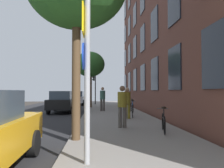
{
  "coord_description": "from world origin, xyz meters",
  "views": [
    {
      "loc": [
        -0.13,
        -0.98,
        1.6
      ],
      "look_at": [
        0.56,
        9.35,
        1.94
      ],
      "focal_mm": 36.3,
      "sensor_mm": 36.0,
      "label": 1
    }
  ],
  "objects_px": {
    "bicycle_1": "(132,110)",
    "pedestrian_2": "(103,97)",
    "bicycle_0": "(164,122)",
    "tree_far": "(90,65)",
    "bicycle_2": "(132,107)",
    "sign_post": "(86,65)",
    "traffic_light": "(94,83)",
    "car_1": "(62,101)",
    "pedestrian_1": "(127,101)",
    "car_2": "(77,98)",
    "pedestrian_0": "(122,104)"
  },
  "relations": [
    {
      "from": "bicycle_0",
      "to": "car_1",
      "type": "bearing_deg",
      "value": 118.51
    },
    {
      "from": "sign_post",
      "to": "traffic_light",
      "type": "xyz_separation_m",
      "value": [
        -0.05,
        21.7,
        0.43
      ]
    },
    {
      "from": "pedestrian_1",
      "to": "car_2",
      "type": "xyz_separation_m",
      "value": [
        -4.06,
        14.79,
        -0.25
      ]
    },
    {
      "from": "pedestrian_2",
      "to": "sign_post",
      "type": "bearing_deg",
      "value": -93.01
    },
    {
      "from": "traffic_light",
      "to": "bicycle_1",
      "type": "distance_m",
      "value": 13.53
    },
    {
      "from": "traffic_light",
      "to": "car_2",
      "type": "relative_size",
      "value": 0.9
    },
    {
      "from": "traffic_light",
      "to": "car_2",
      "type": "height_order",
      "value": "traffic_light"
    },
    {
      "from": "tree_far",
      "to": "car_2",
      "type": "distance_m",
      "value": 6.8
    },
    {
      "from": "car_1",
      "to": "car_2",
      "type": "xyz_separation_m",
      "value": [
        0.21,
        9.66,
        -0.0
      ]
    },
    {
      "from": "traffic_light",
      "to": "bicycle_0",
      "type": "distance_m",
      "value": 18.57
    },
    {
      "from": "traffic_light",
      "to": "pedestrian_2",
      "type": "height_order",
      "value": "traffic_light"
    },
    {
      "from": "bicycle_2",
      "to": "pedestrian_0",
      "type": "xyz_separation_m",
      "value": [
        -1.44,
        -6.73,
        0.61
      ]
    },
    {
      "from": "tree_far",
      "to": "car_1",
      "type": "distance_m",
      "value": 5.49
    },
    {
      "from": "pedestrian_0",
      "to": "pedestrian_2",
      "type": "relative_size",
      "value": 0.95
    },
    {
      "from": "bicycle_1",
      "to": "pedestrian_1",
      "type": "xyz_separation_m",
      "value": [
        -0.43,
        -0.93,
        0.58
      ]
    },
    {
      "from": "bicycle_1",
      "to": "traffic_light",
      "type": "bearing_deg",
      "value": 100.2
    },
    {
      "from": "sign_post",
      "to": "car_2",
      "type": "distance_m",
      "value": 22.54
    },
    {
      "from": "traffic_light",
      "to": "bicycle_2",
      "type": "relative_size",
      "value": 2.2
    },
    {
      "from": "sign_post",
      "to": "traffic_light",
      "type": "height_order",
      "value": "sign_post"
    },
    {
      "from": "sign_post",
      "to": "bicycle_0",
      "type": "height_order",
      "value": "sign_post"
    },
    {
      "from": "bicycle_1",
      "to": "bicycle_2",
      "type": "distance_m",
      "value": 2.79
    },
    {
      "from": "car_2",
      "to": "pedestrian_2",
      "type": "bearing_deg",
      "value": -73.73
    },
    {
      "from": "pedestrian_1",
      "to": "car_1",
      "type": "distance_m",
      "value": 6.68
    },
    {
      "from": "traffic_light",
      "to": "bicycle_2",
      "type": "xyz_separation_m",
      "value": [
        2.76,
        -10.39,
        -2.08
      ]
    },
    {
      "from": "bicycle_0",
      "to": "bicycle_2",
      "type": "height_order",
      "value": "bicycle_2"
    },
    {
      "from": "tree_far",
      "to": "bicycle_2",
      "type": "relative_size",
      "value": 3.23
    },
    {
      "from": "pedestrian_1",
      "to": "pedestrian_2",
      "type": "height_order",
      "value": "pedestrian_2"
    },
    {
      "from": "sign_post",
      "to": "car_2",
      "type": "relative_size",
      "value": 0.9
    },
    {
      "from": "sign_post",
      "to": "tree_far",
      "type": "distance_m",
      "value": 16.81
    },
    {
      "from": "sign_post",
      "to": "car_1",
      "type": "xyz_separation_m",
      "value": [
        -2.39,
        12.74,
        -1.3
      ]
    },
    {
      "from": "pedestrian_0",
      "to": "car_2",
      "type": "distance_m",
      "value": 18.16
    },
    {
      "from": "traffic_light",
      "to": "pedestrian_2",
      "type": "distance_m",
      "value": 9.19
    },
    {
      "from": "tree_far",
      "to": "pedestrian_2",
      "type": "xyz_separation_m",
      "value": [
        1.1,
        -4.04,
        -2.96
      ]
    },
    {
      "from": "tree_far",
      "to": "bicycle_1",
      "type": "bearing_deg",
      "value": -71.34
    },
    {
      "from": "tree_far",
      "to": "bicycle_2",
      "type": "bearing_deg",
      "value": -59.68
    },
    {
      "from": "bicycle_2",
      "to": "pedestrian_2",
      "type": "xyz_separation_m",
      "value": [
        -2.05,
        1.34,
        0.66
      ]
    },
    {
      "from": "bicycle_2",
      "to": "pedestrian_1",
      "type": "xyz_separation_m",
      "value": [
        -0.83,
        -3.7,
        0.59
      ]
    },
    {
      "from": "bicycle_1",
      "to": "bicycle_0",
      "type": "bearing_deg",
      "value": -86.1
    },
    {
      "from": "traffic_light",
      "to": "bicycle_0",
      "type": "relative_size",
      "value": 2.11
    },
    {
      "from": "traffic_light",
      "to": "tree_far",
      "type": "xyz_separation_m",
      "value": [
        -0.39,
        -5.01,
        1.54
      ]
    },
    {
      "from": "bicycle_1",
      "to": "tree_far",
      "type": "bearing_deg",
      "value": 108.66
    },
    {
      "from": "sign_post",
      "to": "car_2",
      "type": "bearing_deg",
      "value": 95.56
    },
    {
      "from": "sign_post",
      "to": "car_1",
      "type": "bearing_deg",
      "value": 100.61
    },
    {
      "from": "bicycle_1",
      "to": "pedestrian_2",
      "type": "height_order",
      "value": "pedestrian_2"
    },
    {
      "from": "bicycle_0",
      "to": "bicycle_1",
      "type": "distance_m",
      "value": 5.1
    },
    {
      "from": "sign_post",
      "to": "bicycle_0",
      "type": "xyz_separation_m",
      "value": [
        2.66,
        3.45,
        -1.66
      ]
    },
    {
      "from": "bicycle_2",
      "to": "car_1",
      "type": "bearing_deg",
      "value": 164.26
    },
    {
      "from": "tree_far",
      "to": "pedestrian_1",
      "type": "xyz_separation_m",
      "value": [
        2.32,
        -9.08,
        -3.02
      ]
    },
    {
      "from": "traffic_light",
      "to": "car_2",
      "type": "xyz_separation_m",
      "value": [
        -2.13,
        0.7,
        -1.73
      ]
    },
    {
      "from": "tree_far",
      "to": "pedestrian_1",
      "type": "bearing_deg",
      "value": -75.68
    }
  ]
}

